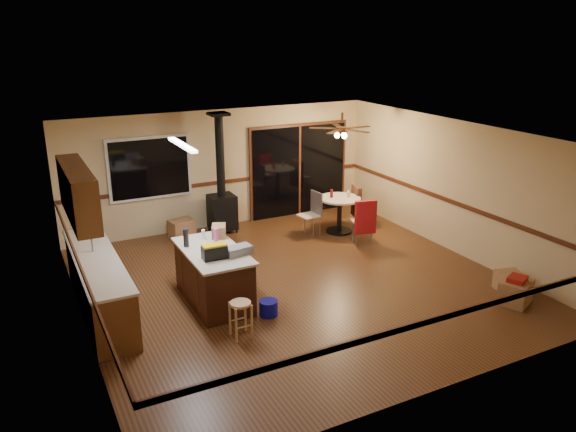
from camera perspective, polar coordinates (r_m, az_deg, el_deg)
floor at (r=9.89m, az=0.80°, el=-6.83°), size 7.00×7.00×0.00m
ceiling at (r=9.09m, az=0.87°, el=8.16°), size 7.00×7.00×0.00m
wall_back at (r=12.49m, az=-6.71°, el=4.80°), size 7.00×0.00×7.00m
wall_front at (r=6.74m, az=15.00°, el=-7.94°), size 7.00×0.00×7.00m
wall_left at (r=8.45m, az=-20.68°, el=-3.03°), size 0.00×7.00×7.00m
wall_right at (r=11.40m, az=16.60°, el=2.83°), size 0.00×7.00×7.00m
chair_rail at (r=9.50m, az=0.82°, el=-1.37°), size 7.00×7.00×0.08m
window at (r=11.96m, az=-13.88°, el=4.75°), size 1.72×0.10×1.32m
sliding_door at (r=13.26m, az=1.13°, el=4.62°), size 2.52×0.10×2.10m
lower_cabinets at (r=9.27m, az=-18.63°, el=-6.74°), size 0.60×3.00×0.86m
countertop at (r=9.10m, az=-18.92°, el=-4.17°), size 0.64×3.04×0.04m
upper_cabinets at (r=8.95m, az=-20.58°, el=2.21°), size 0.35×2.00×0.80m
kitchen_island at (r=9.16m, az=-7.57°, el=-6.03°), size 0.88×1.68×0.90m
wood_stove at (r=12.17m, az=-6.75°, el=1.64°), size 0.55×0.50×2.52m
ceiling_fan at (r=11.78m, az=5.50°, el=8.55°), size 0.24×0.24×0.55m
fluorescent_strip at (r=8.70m, az=-10.70°, el=7.11°), size 0.10×1.20×0.04m
toolbox_grey at (r=8.75m, az=-5.09°, el=-3.49°), size 0.45×0.29×0.13m
toolbox_black at (r=8.61m, az=-7.49°, el=-3.67°), size 0.38×0.20×0.20m
toolbox_yellow_lid at (r=8.57m, az=-7.52°, el=-2.95°), size 0.37×0.20×0.03m
box_on_island at (r=9.49m, az=-7.04°, el=-1.52°), size 0.33×0.37×0.20m
bottle_dark at (r=9.14m, az=-10.32°, el=-2.18°), size 0.11×0.11×0.30m
bottle_pink at (r=9.24m, az=-7.31°, el=-1.98°), size 0.10×0.10×0.24m
bottle_white at (r=9.43m, az=-8.59°, el=-1.86°), size 0.06×0.06×0.17m
bar_stool at (r=8.19m, az=-4.82°, el=-10.44°), size 0.31×0.31×0.55m
blue_bucket at (r=8.81m, az=-1.99°, el=-9.32°), size 0.31×0.31×0.24m
dining_table at (r=12.18m, az=5.26°, el=0.74°), size 0.90×0.90×0.78m
glass_red at (r=12.09m, az=4.45°, el=2.30°), size 0.07×0.07×0.18m
glass_cream at (r=12.14m, az=6.15°, el=2.22°), size 0.08×0.08×0.14m
chair_left at (r=11.96m, az=2.57°, el=0.76°), size 0.44×0.44×0.51m
chair_near at (r=11.50m, az=7.84°, el=-0.09°), size 0.51×0.54×0.70m
chair_right at (r=12.52m, az=7.06°, el=1.48°), size 0.56×0.53×0.70m
box_under_window at (r=12.11m, az=-10.73°, el=-1.28°), size 0.56×0.48×0.40m
box_corner_a at (r=9.84m, az=22.10°, el=-7.18°), size 0.63×0.59×0.38m
box_corner_b at (r=10.28m, az=21.51°, el=-6.17°), size 0.48×0.44×0.33m
box_small_red at (r=9.75m, az=22.27°, el=-5.95°), size 0.38×0.36×0.08m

